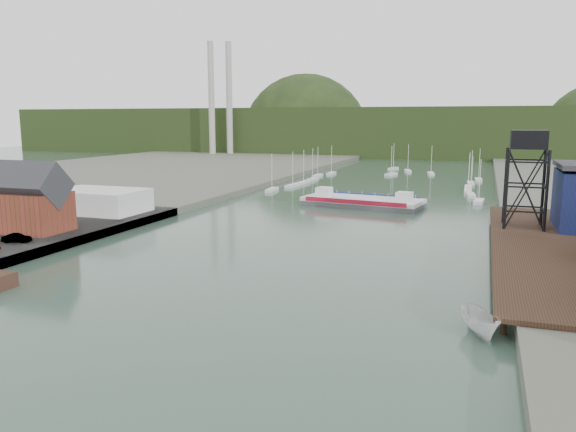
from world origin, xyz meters
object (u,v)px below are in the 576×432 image
Objects in this scene: harbor_building at (29,204)px; lift_tower at (528,146)px; chain_ferry at (363,201)px; motorboat at (480,323)px.

harbor_building is 82.49m from lift_tower.
harbor_building is 70.68m from chain_ferry.
lift_tower is 49.74m from motorboat.
chain_ferry is at bearing 88.02° from motorboat.
motorboat is (-6.09, -47.23, -14.38)m from lift_tower.
chain_ferry is (44.23, 54.90, -4.96)m from harbor_building.
lift_tower is 2.43× the size of motorboat.
lift_tower is (77.00, 28.00, 9.56)m from harbor_building.
harbor_building reaches higher than chain_ferry.
harbor_building is at bearing -120.26° from chain_ferry.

